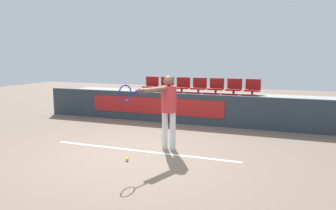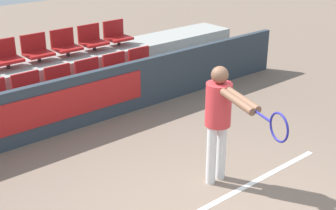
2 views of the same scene
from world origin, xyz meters
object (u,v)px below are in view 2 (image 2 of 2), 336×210
at_px(stadium_chair_6, 143,63).
at_px(stadium_chair_11, 65,44).
at_px(stadium_chair_10, 37,50).
at_px(stadium_chair_4, 91,75).
at_px(stadium_chair_13, 117,35).
at_px(tennis_player, 221,114).
at_px(stadium_chair_5, 118,69).
at_px(stadium_chair_9, 5,56).
at_px(stadium_chair_12, 92,39).
at_px(stadium_chair_3, 61,82).
at_px(stadium_chair_2, 29,90).

height_order(stadium_chair_6, stadium_chair_11, stadium_chair_11).
bearing_deg(stadium_chair_10, stadium_chair_4, -55.75).
height_order(stadium_chair_13, tennis_player, tennis_player).
xyz_separation_m(stadium_chair_5, stadium_chair_13, (0.60, 0.88, 0.40)).
relative_size(stadium_chair_6, stadium_chair_9, 1.00).
distance_m(stadium_chair_10, stadium_chair_12, 1.20).
relative_size(stadium_chair_6, stadium_chair_11, 1.00).
xyz_separation_m(stadium_chair_12, stadium_chair_13, (0.60, 0.00, 0.00)).
bearing_deg(stadium_chair_6, stadium_chair_9, 159.84).
relative_size(stadium_chair_3, stadium_chair_13, 1.00).
distance_m(stadium_chair_5, stadium_chair_9, 2.04).
distance_m(stadium_chair_4, stadium_chair_9, 1.54).
relative_size(stadium_chair_10, stadium_chair_11, 1.00).
bearing_deg(stadium_chair_4, stadium_chair_3, 180.00).
relative_size(stadium_chair_11, tennis_player, 0.30).
bearing_deg(stadium_chair_3, stadium_chair_13, 26.08).
distance_m(stadium_chair_4, stadium_chair_13, 1.54).
bearing_deg(stadium_chair_13, stadium_chair_3, -153.92).
xyz_separation_m(stadium_chair_6, tennis_player, (-1.33, -3.40, 0.40)).
bearing_deg(stadium_chair_12, stadium_chair_9, 180.00).
relative_size(stadium_chair_9, stadium_chair_10, 1.00).
xyz_separation_m(stadium_chair_11, stadium_chair_13, (1.20, 0.00, 0.00)).
xyz_separation_m(stadium_chair_5, stadium_chair_11, (-0.60, 0.88, 0.40)).
bearing_deg(stadium_chair_9, stadium_chair_13, 0.00).
relative_size(stadium_chair_5, stadium_chair_12, 1.00).
relative_size(stadium_chair_4, stadium_chair_12, 1.00).
bearing_deg(stadium_chair_2, stadium_chair_9, 90.00).
bearing_deg(stadium_chair_5, stadium_chair_3, 180.00).
bearing_deg(stadium_chair_6, stadium_chair_2, 180.00).
distance_m(stadium_chair_2, stadium_chair_5, 1.79).
bearing_deg(stadium_chair_12, stadium_chair_6, -55.75).
relative_size(stadium_chair_11, stadium_chair_13, 1.00).
height_order(stadium_chair_6, stadium_chair_13, stadium_chair_13).
xyz_separation_m(stadium_chair_4, stadium_chair_12, (0.60, 0.88, 0.40)).
bearing_deg(stadium_chair_4, stadium_chair_13, 36.29).
relative_size(stadium_chair_5, stadium_chair_6, 1.00).
relative_size(stadium_chair_2, stadium_chair_10, 1.00).
bearing_deg(stadium_chair_13, tennis_player, -107.28).
height_order(stadium_chair_9, stadium_chair_11, same).
height_order(stadium_chair_4, stadium_chair_10, stadium_chair_10).
distance_m(stadium_chair_3, stadium_chair_12, 1.54).
relative_size(stadium_chair_5, tennis_player, 0.30).
height_order(stadium_chair_6, tennis_player, tennis_player).
bearing_deg(stadium_chair_12, stadium_chair_10, 180.00).
bearing_deg(stadium_chair_11, stadium_chair_9, 180.00).
bearing_deg(stadium_chair_2, stadium_chair_5, 0.00).
xyz_separation_m(stadium_chair_5, stadium_chair_9, (-1.79, 0.88, 0.40)).
bearing_deg(stadium_chair_10, stadium_chair_5, -36.29).
xyz_separation_m(stadium_chair_2, stadium_chair_3, (0.60, 0.00, 0.00)).
xyz_separation_m(stadium_chair_6, stadium_chair_12, (-0.60, 0.88, 0.40)).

